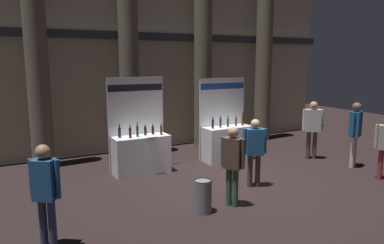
% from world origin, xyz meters
% --- Properties ---
extents(ground_plane, '(27.46, 27.46, 0.00)m').
position_xyz_m(ground_plane, '(0.00, 0.00, 0.00)').
color(ground_plane, black).
extents(hall_colonnade, '(13.73, 1.29, 6.80)m').
position_xyz_m(hall_colonnade, '(0.00, 4.30, 3.35)').
color(hall_colonnade, tan).
rests_on(hall_colonnade, ground_plane).
extents(exhibitor_booth_0, '(1.55, 0.72, 2.54)m').
position_xyz_m(exhibitor_booth_0, '(-1.65, 1.83, 0.63)').
color(exhibitor_booth_0, white).
rests_on(exhibitor_booth_0, ground_plane).
extents(exhibitor_booth_1, '(1.57, 0.66, 2.45)m').
position_xyz_m(exhibitor_booth_1, '(1.07, 1.82, 0.62)').
color(exhibitor_booth_1, white).
rests_on(exhibitor_booth_1, ground_plane).
extents(trash_bin, '(0.37, 0.37, 0.67)m').
position_xyz_m(trash_bin, '(-1.47, -1.16, 0.34)').
color(trash_bin, slate).
rests_on(trash_bin, ground_plane).
extents(visitor_0, '(0.53, 0.40, 1.63)m').
position_xyz_m(visitor_0, '(0.35, -0.44, 0.98)').
color(visitor_0, '#47382D').
rests_on(visitor_0, ground_plane).
extents(visitor_1, '(0.54, 0.43, 1.76)m').
position_xyz_m(visitor_1, '(3.43, 0.71, 1.07)').
color(visitor_1, '#47382D').
rests_on(visitor_1, ground_plane).
extents(visitor_2, '(0.37, 0.46, 1.67)m').
position_xyz_m(visitor_2, '(-0.77, -1.17, 0.98)').
color(visitor_2, '#33563D').
rests_on(visitor_2, ground_plane).
extents(visitor_3, '(0.43, 0.40, 1.71)m').
position_xyz_m(visitor_3, '(-4.33, -1.21, 1.02)').
color(visitor_3, navy).
rests_on(visitor_3, ground_plane).
extents(visitor_5, '(0.47, 0.36, 1.84)m').
position_xyz_m(visitor_5, '(3.80, -0.49, 1.10)').
color(visitor_5, silver).
rests_on(visitor_5, ground_plane).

